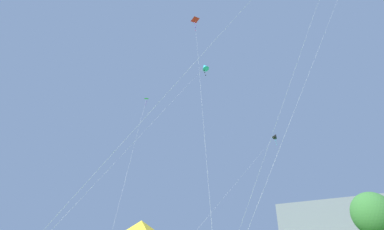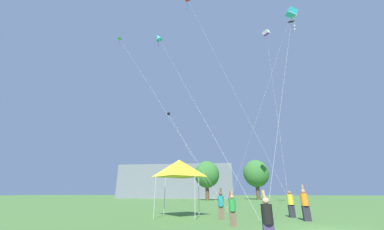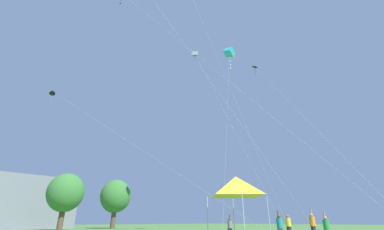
{
  "view_description": "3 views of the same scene",
  "coord_description": "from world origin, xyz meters",
  "views": [
    {
      "loc": [
        11.2,
        -1.53,
        3.35
      ],
      "look_at": [
        -4.17,
        7.6,
        11.38
      ],
      "focal_mm": 24.0,
      "sensor_mm": 36.0,
      "label": 1
    },
    {
      "loc": [
        -4.77,
        -10.76,
        1.67
      ],
      "look_at": [
        -7.37,
        10.01,
        9.21
      ],
      "focal_mm": 20.0,
      "sensor_mm": 36.0,
      "label": 2
    },
    {
      "loc": [
        -22.01,
        -4.81,
        1.21
      ],
      "look_at": [
        -5.33,
        12.2,
        11.12
      ],
      "focal_mm": 24.0,
      "sensor_mm": 36.0,
      "label": 3
    }
  ],
  "objects": [
    {
      "name": "tree_far_left",
      "position": [
        3.74,
        42.57,
        5.72
      ],
      "size": [
        5.87,
        5.28,
        8.85
      ],
      "color": "brown",
      "rests_on": "ground"
    },
    {
      "name": "tree_far_centre",
      "position": [
        -7.52,
        37.12,
        5.21
      ],
      "size": [
        5.34,
        4.81,
        8.06
      ],
      "color": "brown",
      "rests_on": "ground"
    },
    {
      "name": "kite_black_delta_5",
      "position": [
        3.97,
        9.67,
        19.61
      ],
      "size": [
        8.13,
        13.38,
        20.32
      ],
      "color": "silver",
      "rests_on": "ground"
    },
    {
      "name": "festival_tent",
      "position": [
        -7.8,
        5.53,
        3.35
      ],
      "size": [
        3.02,
        3.02,
        3.98
      ],
      "color": "#B7B7BC",
      "rests_on": "ground"
    },
    {
      "name": "person_yellow_shirt",
      "position": [
        0.1,
        6.19,
        0.94
      ],
      "size": [
        0.41,
        0.41,
        1.75
      ],
      "rotation": [
        0.0,
        0.0,
        4.88
      ],
      "color": "#282833",
      "rests_on": "ground"
    },
    {
      "name": "kite_black_diamond_0",
      "position": [
        -14.32,
        28.51,
        16.54
      ],
      "size": [
        10.23,
        24.54,
        17.14
      ],
      "color": "silver",
      "rests_on": "ground"
    },
    {
      "name": "person_green_shirt",
      "position": [
        -4.18,
        1.62,
        0.85
      ],
      "size": [
        0.36,
        0.36,
        1.75
      ],
      "rotation": [
        0.0,
        0.0,
        4.88
      ],
      "color": "brown",
      "rests_on": "ground"
    },
    {
      "name": "kite_white_box_1",
      "position": [
        4.53,
        21.52,
        28.33
      ],
      "size": [
        5.35,
        16.08,
        29.01
      ],
      "color": "silver",
      "rests_on": "ground"
    },
    {
      "name": "person_orange_shirt",
      "position": [
        0.4,
        4.29,
        1.02
      ],
      "size": [
        0.43,
        0.43,
        2.11
      ],
      "rotation": [
        0.0,
        0.0,
        0.04
      ],
      "color": "#282833",
      "rests_on": "ground"
    },
    {
      "name": "person_teal_shirt",
      "position": [
        -4.77,
        4.39,
        0.93
      ],
      "size": [
        0.39,
        0.39,
        1.92
      ],
      "rotation": [
        0.0,
        0.0,
        0.37
      ],
      "color": "brown",
      "rests_on": "ground"
    },
    {
      "name": "person_grey_shirt",
      "position": [
        -3.93,
        9.23,
        0.83
      ],
      "size": [
        0.35,
        0.35,
        1.72
      ],
      "rotation": [
        0.0,
        0.0,
        4.03
      ],
      "color": "#282833",
      "rests_on": "ground"
    },
    {
      "name": "kite_cyan_box_2",
      "position": [
        7.01,
        15.96,
        26.97
      ],
      "size": [
        12.23,
        7.26,
        28.03
      ],
      "color": "silver",
      "rests_on": "ground"
    }
  ]
}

